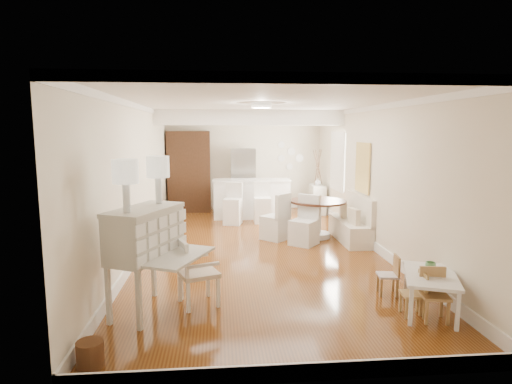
{
  "coord_description": "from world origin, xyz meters",
  "views": [
    {
      "loc": [
        -0.77,
        -8.12,
        2.31
      ],
      "look_at": [
        -0.02,
        0.3,
        1.1
      ],
      "focal_mm": 30.0,
      "sensor_mm": 36.0,
      "label": 1
    }
  ],
  "objects": [
    {
      "name": "room",
      "position": [
        0.04,
        0.32,
        1.98
      ],
      "size": [
        9.0,
        9.04,
        2.82
      ],
      "color": "brown",
      "rests_on": "ground"
    },
    {
      "name": "secretary_bureau",
      "position": [
        -1.7,
        -2.78,
        0.68
      ],
      "size": [
        1.42,
        1.44,
        1.37
      ],
      "primitive_type": "cube",
      "rotation": [
        0.0,
        0.0,
        -0.43
      ],
      "color": "beige",
      "rests_on": "ground"
    },
    {
      "name": "gustavian_armchair",
      "position": [
        -1.05,
        -2.6,
        0.45
      ],
      "size": [
        0.67,
        0.67,
        0.9
      ],
      "primitive_type": "cube",
      "rotation": [
        0.0,
        0.0,
        1.93
      ],
      "color": "white",
      "rests_on": "ground"
    },
    {
      "name": "wicker_basket",
      "position": [
        -2.05,
        -4.06,
        0.13
      ],
      "size": [
        0.32,
        0.32,
        0.27
      ],
      "primitive_type": "cylinder",
      "rotation": [
        0.0,
        0.0,
        -0.25
      ],
      "color": "#57331B",
      "rests_on": "ground"
    },
    {
      "name": "kids_table",
      "position": [
        1.9,
        -3.13,
        0.26
      ],
      "size": [
        0.94,
        1.18,
        0.51
      ],
      "primitive_type": "cube",
      "rotation": [
        0.0,
        0.0,
        -0.37
      ],
      "color": "white",
      "rests_on": "ground"
    },
    {
      "name": "kids_chair_a",
      "position": [
        1.65,
        -3.19,
        0.29
      ],
      "size": [
        0.3,
        0.3,
        0.58
      ],
      "primitive_type": "cube",
      "rotation": [
        0.0,
        0.0,
        -1.66
      ],
      "color": "#AB874D",
      "rests_on": "ground"
    },
    {
      "name": "kids_chair_b",
      "position": [
        1.61,
        -2.48,
        0.29
      ],
      "size": [
        0.32,
        0.32,
        0.58
      ],
      "primitive_type": "cube",
      "rotation": [
        0.0,
        0.0,
        -1.71
      ],
      "color": "#9F7848",
      "rests_on": "ground"
    },
    {
      "name": "kids_chair_c",
      "position": [
        1.84,
        -3.36,
        0.33
      ],
      "size": [
        0.37,
        0.37,
        0.65
      ],
      "primitive_type": "cube",
      "rotation": [
        0.0,
        0.0,
        -0.18
      ],
      "color": "tan",
      "rests_on": "ground"
    },
    {
      "name": "banquette",
      "position": [
        1.99,
        0.5,
        0.49
      ],
      "size": [
        0.52,
        1.6,
        0.98
      ],
      "primitive_type": "cube",
      "color": "silver",
      "rests_on": "ground"
    },
    {
      "name": "dining_table",
      "position": [
        1.37,
        0.81,
        0.41
      ],
      "size": [
        1.55,
        1.55,
        0.82
      ],
      "primitive_type": "cylinder",
      "rotation": [
        0.0,
        0.0,
        -0.35
      ],
      "color": "#472416",
      "rests_on": "ground"
    },
    {
      "name": "slip_chair_near",
      "position": [
        0.96,
        0.27,
        0.5
      ],
      "size": [
        0.69,
        0.69,
        1.01
      ],
      "primitive_type": "cube",
      "rotation": [
        0.0,
        0.0,
        -0.68
      ],
      "color": "silver",
      "rests_on": "ground"
    },
    {
      "name": "slip_chair_far",
      "position": [
        0.43,
        0.76,
        0.5
      ],
      "size": [
        0.69,
        0.69,
        1.0
      ],
      "primitive_type": "cube",
      "rotation": [
        0.0,
        0.0,
        -2.34
      ],
      "color": "silver",
      "rests_on": "ground"
    },
    {
      "name": "breakfast_counter",
      "position": [
        0.1,
        3.1,
        0.52
      ],
      "size": [
        2.05,
        0.65,
        1.03
      ],
      "primitive_type": "cube",
      "color": "white",
      "rests_on": "ground"
    },
    {
      "name": "bar_stool_left",
      "position": [
        -0.43,
        2.32,
        0.51
      ],
      "size": [
        0.51,
        0.51,
        1.03
      ],
      "primitive_type": "cube",
      "rotation": [
        0.0,
        0.0,
        -0.27
      ],
      "color": "white",
      "rests_on": "ground"
    },
    {
      "name": "bar_stool_right",
      "position": [
        0.33,
        2.45,
        0.51
      ],
      "size": [
        0.41,
        0.41,
        1.02
      ],
      "primitive_type": "cube",
      "rotation": [
        0.0,
        0.0,
        -0.0
      ],
      "color": "white",
      "rests_on": "ground"
    },
    {
      "name": "pantry_cabinet",
      "position": [
        -1.6,
        4.18,
        1.15
      ],
      "size": [
        1.2,
        0.6,
        2.3
      ],
      "primitive_type": "cube",
      "color": "#381E11",
      "rests_on": "ground"
    },
    {
      "name": "fridge",
      "position": [
        0.3,
        4.15,
        0.9
      ],
      "size": [
        0.75,
        0.65,
        1.8
      ],
      "primitive_type": "imported",
      "color": "silver",
      "rests_on": "ground"
    },
    {
      "name": "sideboard",
      "position": [
        2.0,
        3.57,
        0.4
      ],
      "size": [
        0.41,
        0.85,
        0.8
      ],
      "primitive_type": "cube",
      "rotation": [
        0.0,
        0.0,
        -0.05
      ],
      "color": "beige",
      "rests_on": "ground"
    },
    {
      "name": "pencil_cup",
      "position": [
        1.98,
        -2.97,
        0.56
      ],
      "size": [
        0.13,
        0.13,
        0.1
      ],
      "primitive_type": "imported",
      "rotation": [
        0.0,
        0.0,
        0.01
      ],
      "color": "#5A9A5F",
      "rests_on": "kids_table"
    },
    {
      "name": "branch_vase",
      "position": [
        2.0,
        3.57,
        0.89
      ],
      "size": [
        0.21,
        0.21,
        0.19
      ],
      "primitive_type": "imported",
      "rotation": [
        0.0,
        0.0,
        0.16
      ],
      "color": "white",
      "rests_on": "sideboard"
    }
  ]
}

